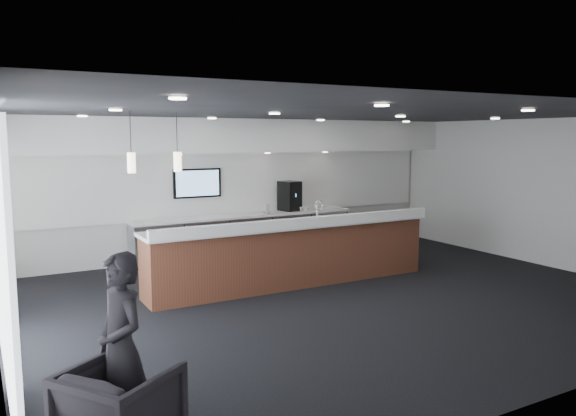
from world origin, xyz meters
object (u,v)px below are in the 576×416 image
lounge_guest (121,347)px  armchair (120,410)px  coffee_machine (290,196)px  service_counter (292,253)px

lounge_guest → armchair: bearing=-29.9°
coffee_machine → lounge_guest: 8.20m
service_counter → coffee_machine: bearing=61.5°
service_counter → lounge_guest: bearing=-135.9°
armchair → lounge_guest: lounge_guest is taller
armchair → lounge_guest: size_ratio=0.50×
service_counter → coffee_machine: size_ratio=7.96×
service_counter → armchair: 5.59m
service_counter → armchair: bearing=-134.6°
armchair → service_counter: bearing=-78.5°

